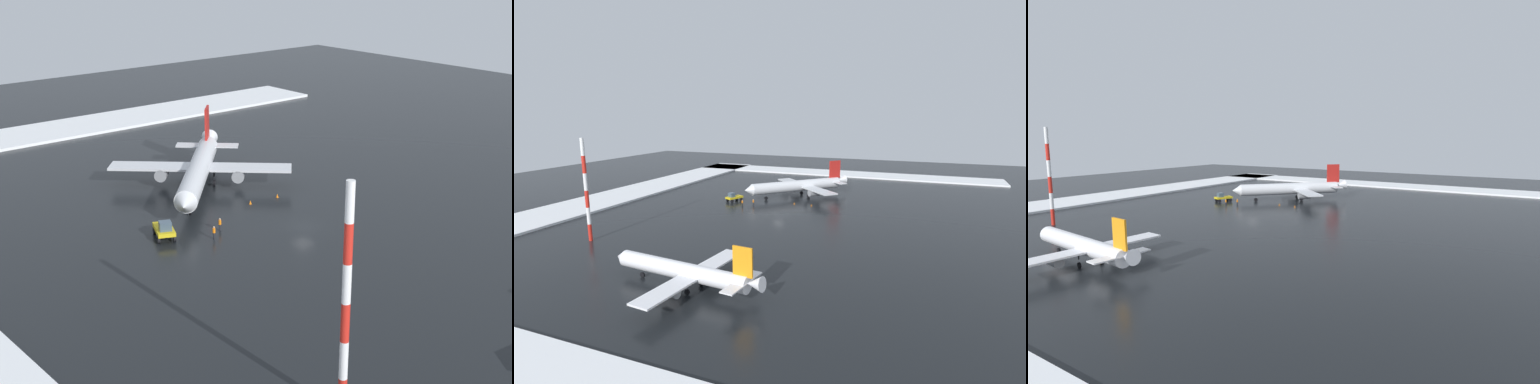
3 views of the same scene
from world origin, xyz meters
TOP-DOWN VIEW (x-y plane):
  - ground_plane at (0.00, 0.00)m, footprint 240.00×240.00m
  - snow_bank_left at (-67.00, 0.00)m, footprint 14.00×116.00m
  - airplane_parked_starboard at (-20.87, -1.55)m, footprint 26.56×25.34m
  - pushback_tug at (-8.07, -16.24)m, footprint 5.10×3.87m
  - ground_crew_by_nose_gear at (-5.78, -9.29)m, footprint 0.36×0.36m
  - ground_crew_mid_apron at (-3.97, -11.62)m, footprint 0.36×0.36m
  - antenna_mast at (32.27, -26.36)m, footprint 0.70×0.70m
  - traffic_cone_near_nose at (-11.17, 0.26)m, footprint 0.36×0.36m
  - traffic_cone_mid_line at (-10.87, 5.06)m, footprint 0.36×0.36m

SIDE VIEW (x-z plane):
  - ground_plane at x=0.00m, z-range 0.00..0.00m
  - snow_bank_left at x=-67.00m, z-range 0.00..0.51m
  - traffic_cone_near_nose at x=-11.17m, z-range 0.00..0.55m
  - traffic_cone_mid_line at x=-10.87m, z-range 0.00..0.55m
  - ground_crew_by_nose_gear at x=-5.78m, z-range 0.12..1.83m
  - ground_crew_mid_apron at x=-3.97m, z-range 0.12..1.83m
  - pushback_tug at x=-8.07m, z-range 0.03..2.53m
  - airplane_parked_starboard at x=-20.87m, z-range -1.67..8.17m
  - antenna_mast at x=32.27m, z-range 0.00..19.60m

